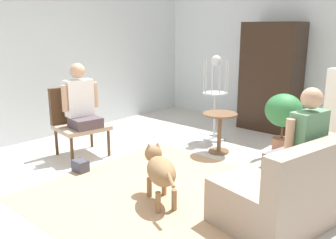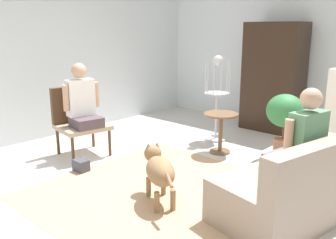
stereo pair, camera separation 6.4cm
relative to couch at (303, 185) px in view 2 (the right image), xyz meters
The scene contains 15 objects.
ground_plane 1.55m from the couch, 164.88° to the right, with size 8.15×8.15×0.00m, color beige.
back_wall 3.52m from the couch, 115.59° to the left, with size 6.20×0.12×2.52m, color silver.
left_wall 4.43m from the couch, behind, with size 0.12×7.39×2.52m, color silver.
area_rug 1.50m from the couch, 155.57° to the right, with size 2.50×2.58×0.01m, color tan.
couch is the anchor object (origin of this frame).
armchair 3.23m from the couch, behind, with size 0.72×0.75×0.98m.
person_on_couch 0.46m from the couch, 157.76° to the right, with size 0.53×0.54×0.84m.
person_on_armchair 3.10m from the couch, behind, with size 0.49×0.54×0.88m.
round_end_table 1.92m from the couch, 149.51° to the left, with size 0.51×0.51×0.60m.
dog 1.45m from the couch, 148.05° to the right, with size 0.75×0.52×0.58m.
bird_cage_stand 2.56m from the couch, 144.98° to the left, with size 0.41×0.41×1.38m.
potted_plant 1.62m from the couch, 122.50° to the left, with size 0.51×0.51×0.93m.
column_lamp 1.41m from the couch, 99.12° to the left, with size 0.20×0.20×1.32m.
armoire_cabinet 3.22m from the couch, 122.86° to the left, with size 0.99×0.56×1.90m, color black.
handbag 2.70m from the couch, 161.79° to the right, with size 0.20×0.14×0.15m, color #3F3F4C.
Camera 2 is at (2.72, -2.93, 1.81)m, focal length 38.91 mm.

